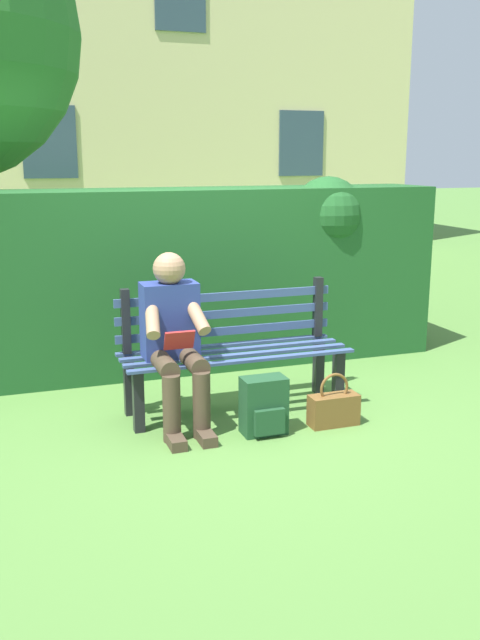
% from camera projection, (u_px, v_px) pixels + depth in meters
% --- Properties ---
extents(ground, '(60.00, 60.00, 0.00)m').
position_uv_depth(ground, '(235.00, 410.00, 5.09)').
color(ground, '#517F38').
extents(park_bench, '(1.64, 0.50, 0.91)m').
position_uv_depth(park_bench, '(232.00, 348.00, 5.06)').
color(park_bench, black).
rests_on(park_bench, ground).
extents(person_seated, '(0.44, 0.73, 1.18)m').
position_uv_depth(person_seated, '(174.00, 336.00, 4.71)').
color(person_seated, navy).
rests_on(person_seated, ground).
extents(hedge_backdrop, '(4.72, 0.79, 1.63)m').
position_uv_depth(hedge_backdrop, '(174.00, 275.00, 6.01)').
color(hedge_backdrop, '#1E5123').
rests_on(hedge_backdrop, ground).
extents(building_facade, '(9.26, 3.10, 7.25)m').
position_uv_depth(building_facade, '(161.00, 59.00, 13.57)').
color(building_facade, beige).
rests_on(building_facade, ground).
extents(backpack, '(0.29, 0.25, 0.39)m').
position_uv_depth(backpack, '(264.00, 406.00, 4.63)').
color(backpack, '#1E4728').
rests_on(backpack, ground).
extents(handbag, '(0.34, 0.14, 0.37)m').
position_uv_depth(handbag, '(334.00, 408.00, 4.79)').
color(handbag, brown).
rests_on(handbag, ground).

